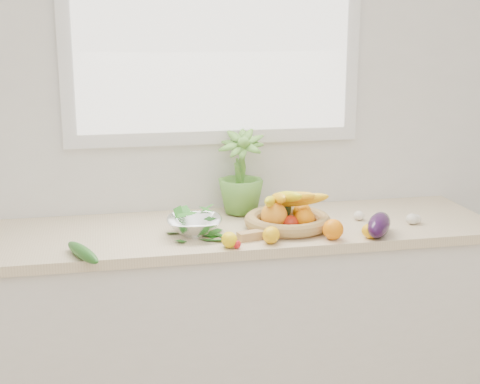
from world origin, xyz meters
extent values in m
cube|color=white|center=(0.00, 2.25, 1.35)|extent=(4.50, 0.02, 2.70)
cube|color=silver|center=(0.00, 1.95, 0.43)|extent=(2.20, 0.58, 0.86)
cube|color=beige|center=(0.00, 1.95, 0.88)|extent=(2.24, 0.62, 0.04)
cube|color=white|center=(0.00, 2.23, 1.75)|extent=(1.30, 0.03, 1.10)
cube|color=white|center=(0.00, 2.21, 1.75)|extent=(1.18, 0.01, 0.98)
sphere|color=orange|center=(0.37, 1.70, 0.94)|extent=(0.09, 0.09, 0.08)
ellipsoid|color=yellow|center=(-0.04, 1.69, 0.93)|extent=(0.06, 0.08, 0.06)
ellipsoid|color=#F8B20D|center=(0.12, 1.70, 0.93)|extent=(0.10, 0.10, 0.07)
ellipsoid|color=#FCB20D|center=(0.52, 1.69, 0.93)|extent=(0.09, 0.09, 0.06)
sphere|color=#A91F0D|center=(0.23, 1.82, 0.93)|extent=(0.08, 0.08, 0.07)
cube|color=tan|center=(0.06, 1.76, 0.92)|extent=(0.11, 0.07, 0.03)
ellipsoid|color=white|center=(0.78, 1.84, 0.92)|extent=(0.06, 0.06, 0.04)
ellipsoid|color=white|center=(0.57, 1.93, 0.92)|extent=(0.06, 0.06, 0.04)
ellipsoid|color=silver|center=(0.76, 1.83, 0.92)|extent=(0.06, 0.06, 0.05)
ellipsoid|color=#280D32|center=(0.56, 1.71, 0.94)|extent=(0.19, 0.23, 0.09)
ellipsoid|color=#245B1A|center=(-0.57, 1.67, 0.92)|extent=(0.15, 0.25, 0.05)
sphere|color=red|center=(-0.02, 1.67, 0.92)|extent=(0.04, 0.04, 0.03)
imported|color=#589536|center=(0.10, 2.14, 1.09)|extent=(0.26, 0.26, 0.36)
cylinder|color=#B3794F|center=(0.24, 1.88, 0.91)|extent=(0.37, 0.37, 0.01)
torus|color=#AD814D|center=(0.24, 1.88, 0.93)|extent=(0.44, 0.44, 0.05)
sphere|color=orange|center=(0.17, 1.85, 0.97)|extent=(0.13, 0.13, 0.11)
sphere|color=orange|center=(0.29, 1.83, 0.95)|extent=(0.10, 0.10, 0.08)
sphere|color=orange|center=(0.31, 1.93, 0.95)|extent=(0.10, 0.10, 0.08)
ellipsoid|color=black|center=(0.23, 1.95, 0.97)|extent=(0.11, 0.11, 0.11)
ellipsoid|color=yellow|center=(0.16, 1.87, 1.02)|extent=(0.13, 0.24, 0.10)
ellipsoid|color=#FFB415|center=(0.20, 1.88, 1.03)|extent=(0.05, 0.24, 0.10)
ellipsoid|color=yellow|center=(0.23, 1.87, 1.03)|extent=(0.10, 0.24, 0.10)
ellipsoid|color=#FFAF15|center=(0.26, 1.88, 1.03)|extent=(0.17, 0.22, 0.10)
ellipsoid|color=yellow|center=(0.29, 1.87, 1.02)|extent=(0.22, 0.17, 0.10)
cylinder|color=white|center=(-0.15, 1.86, 0.91)|extent=(0.09, 0.09, 0.02)
imported|color=white|center=(-0.15, 1.86, 0.94)|extent=(0.24, 0.24, 0.05)
ellipsoid|color=#206218|center=(-0.15, 1.86, 0.98)|extent=(0.18, 0.18, 0.07)
camera|label=1|loc=(-0.48, -0.65, 1.70)|focal=50.00mm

